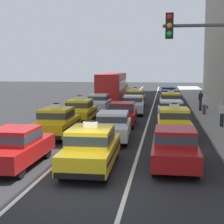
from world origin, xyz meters
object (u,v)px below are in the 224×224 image
(taxi_left_sixth, at_px, (122,89))
(sedan_center_fourth, at_px, (133,104))
(pedestrian_near_crosswalk, at_px, (205,105))
(sedan_right_third, at_px, (171,110))
(sedan_right_sixth, at_px, (168,93))
(pedestrian_mid_block, at_px, (222,114))
(taxi_left_third, at_px, (80,110))
(sedan_right_fifth, at_px, (168,97))
(bus_left_fifth, at_px, (112,86))
(pedestrian_trailing, at_px, (201,101))
(taxi_right_fourth, at_px, (171,101))
(taxi_center_fifth, at_px, (135,98))
(sedan_left_nearest, at_px, (16,146))
(traffic_light_pole, at_px, (223,72))
(sedan_center_second, at_px, (113,125))
(taxi_right_second, at_px, (174,122))
(sedan_left_fourth, at_px, (99,102))
(taxi_center_nearest, at_px, (91,147))
(taxi_left_second, at_px, (57,122))
(sedan_right_nearest, at_px, (175,146))
(sedan_center_third, at_px, (123,113))

(taxi_left_sixth, xyz_separation_m, sedan_center_fourth, (3.41, -20.07, -0.03))
(pedestrian_near_crosswalk, bearing_deg, sedan_right_third, -128.63)
(sedan_right_sixth, relative_size, pedestrian_mid_block, 2.73)
(taxi_left_third, xyz_separation_m, sedan_right_sixth, (6.40, 18.08, -0.03))
(taxi_left_sixth, height_order, sedan_right_fifth, taxi_left_sixth)
(bus_left_fifth, relative_size, pedestrian_trailing, 6.62)
(pedestrian_mid_block, bearing_deg, taxi_right_fourth, 109.72)
(pedestrian_mid_block, bearing_deg, taxi_center_fifth, 118.81)
(sedan_left_nearest, bearing_deg, sedan_right_fifth, 75.52)
(taxi_left_sixth, height_order, taxi_right_fourth, same)
(sedan_left_nearest, height_order, traffic_light_pole, traffic_light_pole)
(taxi_left_sixth, distance_m, pedestrian_trailing, 20.20)
(pedestrian_trailing, bearing_deg, sedan_center_second, -114.30)
(taxi_left_third, distance_m, taxi_right_second, 7.80)
(taxi_left_third, distance_m, sedan_right_sixth, 19.18)
(sedan_left_fourth, xyz_separation_m, taxi_right_fourth, (6.31, 1.45, 0.03))
(bus_left_fifth, relative_size, pedestrian_mid_block, 7.03)
(sedan_center_fourth, height_order, taxi_right_fourth, taxi_right_fourth)
(pedestrian_trailing, bearing_deg, sedan_right_third, -114.22)
(taxi_center_nearest, xyz_separation_m, pedestrian_mid_block, (6.45, 10.03, 0.09))
(sedan_center_fourth, relative_size, taxi_right_second, 0.95)
(taxi_left_third, height_order, taxi_center_nearest, same)
(bus_left_fifth, xyz_separation_m, pedestrian_mid_block, (9.63, -16.61, -0.86))
(sedan_center_second, xyz_separation_m, sedan_right_fifth, (3.12, 18.51, 0.00))
(taxi_center_nearest, relative_size, taxi_right_second, 1.00)
(sedan_right_third, bearing_deg, taxi_center_nearest, -104.62)
(taxi_left_second, xyz_separation_m, sedan_center_fourth, (3.39, 10.37, -0.03))
(pedestrian_mid_block, relative_size, traffic_light_pole, 0.29)
(taxi_left_second, bearing_deg, traffic_light_pole, -45.47)
(sedan_right_nearest, bearing_deg, taxi_left_second, 141.62)
(taxi_left_third, distance_m, sedan_center_second, 6.67)
(bus_left_fifth, bearing_deg, sedan_right_third, -65.74)
(taxi_right_second, bearing_deg, taxi_center_nearest, -115.59)
(pedestrian_near_crosswalk, distance_m, pedestrian_mid_block, 5.84)
(sedan_center_second, relative_size, sedan_center_third, 1.01)
(taxi_left_second, distance_m, taxi_left_third, 5.29)
(sedan_center_second, height_order, pedestrian_trailing, pedestrian_trailing)
(taxi_center_fifth, distance_m, sedan_right_third, 10.21)
(sedan_right_third, bearing_deg, sedan_right_fifth, 90.29)
(taxi_left_second, distance_m, taxi_center_nearest, 6.75)
(sedan_right_nearest, height_order, traffic_light_pole, traffic_light_pole)
(sedan_center_second, bearing_deg, pedestrian_near_crosswalk, 60.44)
(sedan_right_nearest, height_order, taxi_right_second, taxi_right_second)
(sedan_right_third, bearing_deg, pedestrian_near_crosswalk, 51.37)
(sedan_center_fourth, xyz_separation_m, sedan_right_sixth, (3.05, 13.00, 0.00))
(taxi_left_second, distance_m, taxi_center_fifth, 16.40)
(taxi_left_sixth, xyz_separation_m, taxi_center_nearest, (3.26, -36.37, 0.00))
(sedan_center_third, xyz_separation_m, sedan_right_third, (3.28, 1.92, 0.00))
(sedan_right_fifth, bearing_deg, taxi_left_second, -109.65)
(taxi_right_second, xyz_separation_m, pedestrian_near_crosswalk, (2.67, 8.92, 0.06))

